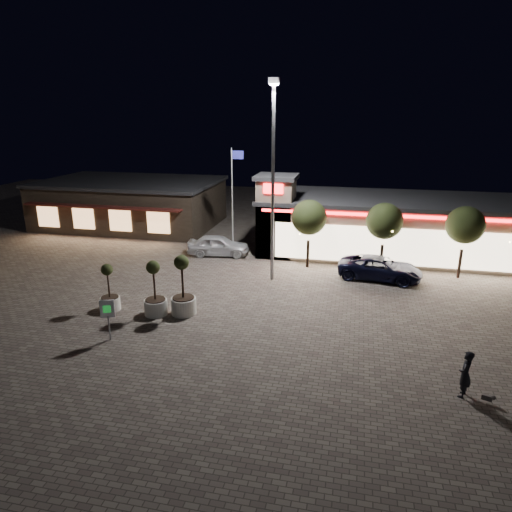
% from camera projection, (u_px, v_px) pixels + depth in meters
% --- Properties ---
extents(ground, '(90.00, 90.00, 0.00)m').
position_uv_depth(ground, '(203.00, 331.00, 22.90)').
color(ground, '#6E6459').
rests_on(ground, ground).
extents(retail_building, '(20.40, 8.40, 6.10)m').
position_uv_depth(retail_building, '(387.00, 225.00, 34.97)').
color(retail_building, gray).
rests_on(retail_building, ground).
extents(restaurant_building, '(16.40, 11.00, 4.30)m').
position_uv_depth(restaurant_building, '(131.00, 203.00, 43.73)').
color(restaurant_building, '#382D23').
rests_on(restaurant_building, ground).
extents(floodlight_pole, '(0.60, 0.40, 12.38)m').
position_uv_depth(floodlight_pole, '(273.00, 171.00, 27.80)').
color(floodlight_pole, gray).
rests_on(floodlight_pole, ground).
extents(flagpole, '(0.95, 0.10, 8.00)m').
position_uv_depth(flagpole, '(233.00, 192.00, 33.95)').
color(flagpole, white).
rests_on(flagpole, ground).
extents(string_tree_a, '(2.42, 2.42, 4.79)m').
position_uv_depth(string_tree_a, '(309.00, 218.00, 31.23)').
color(string_tree_a, '#332319').
rests_on(string_tree_a, ground).
extents(string_tree_b, '(2.42, 2.42, 4.79)m').
position_uv_depth(string_tree_b, '(384.00, 221.00, 30.19)').
color(string_tree_b, '#332319').
rests_on(string_tree_b, ground).
extents(string_tree_c, '(2.42, 2.42, 4.79)m').
position_uv_depth(string_tree_c, '(465.00, 225.00, 29.15)').
color(string_tree_c, '#332319').
rests_on(string_tree_c, ground).
extents(pickup_truck, '(5.63, 3.17, 1.49)m').
position_uv_depth(pickup_truck, '(380.00, 268.00, 29.75)').
color(pickup_truck, black).
rests_on(pickup_truck, ground).
extents(white_sedan, '(4.86, 2.51, 1.58)m').
position_uv_depth(white_sedan, '(218.00, 245.00, 34.67)').
color(white_sedan, silver).
rests_on(white_sedan, ground).
extents(pedestrian, '(0.68, 0.82, 1.91)m').
position_uv_depth(pedestrian, '(465.00, 374.00, 17.37)').
color(pedestrian, black).
rests_on(pedestrian, ground).
extents(dog, '(0.49, 0.28, 0.27)m').
position_uv_depth(dog, '(489.00, 397.00, 17.11)').
color(dog, '#59514C').
rests_on(dog, ground).
extents(planter_left, '(1.24, 1.24, 3.06)m').
position_uv_depth(planter_left, '(155.00, 298.00, 24.48)').
color(planter_left, white).
rests_on(planter_left, ground).
extents(planter_mid, '(1.09, 1.09, 2.67)m').
position_uv_depth(planter_mid, '(110.00, 296.00, 25.07)').
color(planter_mid, white).
rests_on(planter_mid, ground).
extents(planter_right, '(1.36, 1.36, 3.34)m').
position_uv_depth(planter_right, '(183.00, 296.00, 24.53)').
color(planter_right, white).
rests_on(planter_right, ground).
extents(valet_sign, '(0.66, 0.29, 2.06)m').
position_uv_depth(valet_sign, '(108.00, 312.00, 21.56)').
color(valet_sign, gray).
rests_on(valet_sign, ground).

